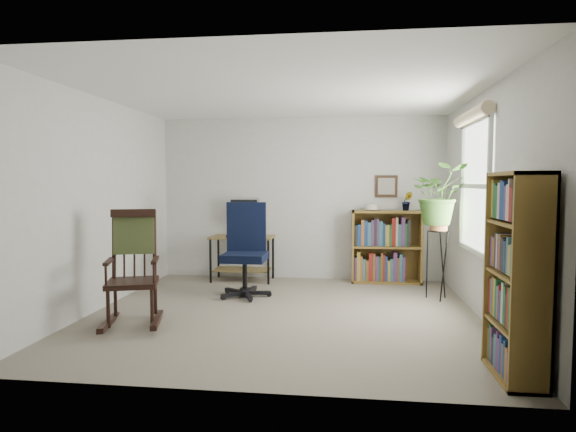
# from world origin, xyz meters

# --- Properties ---
(floor) EXTENTS (4.20, 4.00, 0.00)m
(floor) POSITION_xyz_m (0.00, 0.00, 0.00)
(floor) COLOR gray
(floor) RESTS_ON ground
(ceiling) EXTENTS (4.20, 4.00, 0.00)m
(ceiling) POSITION_xyz_m (0.00, 0.00, 2.40)
(ceiling) COLOR white
(ceiling) RESTS_ON ground
(wall_back) EXTENTS (4.20, 0.00, 2.40)m
(wall_back) POSITION_xyz_m (0.00, 2.00, 1.20)
(wall_back) COLOR silver
(wall_back) RESTS_ON ground
(wall_front) EXTENTS (4.20, 0.00, 2.40)m
(wall_front) POSITION_xyz_m (0.00, -2.00, 1.20)
(wall_front) COLOR silver
(wall_front) RESTS_ON ground
(wall_left) EXTENTS (0.00, 4.00, 2.40)m
(wall_left) POSITION_xyz_m (-2.10, 0.00, 1.20)
(wall_left) COLOR silver
(wall_left) RESTS_ON ground
(wall_right) EXTENTS (0.00, 4.00, 2.40)m
(wall_right) POSITION_xyz_m (2.10, 0.00, 1.20)
(wall_right) COLOR silver
(wall_right) RESTS_ON ground
(window) EXTENTS (0.12, 1.20, 1.50)m
(window) POSITION_xyz_m (2.06, 0.30, 1.40)
(window) COLOR silver
(window) RESTS_ON wall_right
(desk) EXTENTS (0.91, 0.50, 0.66)m
(desk) POSITION_xyz_m (-0.83, 1.70, 0.33)
(desk) COLOR olive
(desk) RESTS_ON floor
(monitor) EXTENTS (0.46, 0.16, 0.56)m
(monitor) POSITION_xyz_m (-0.83, 1.84, 0.94)
(monitor) COLOR silver
(monitor) RESTS_ON desk
(keyboard) EXTENTS (0.40, 0.15, 0.02)m
(keyboard) POSITION_xyz_m (-0.83, 1.58, 0.67)
(keyboard) COLOR black
(keyboard) RESTS_ON desk
(office_chair) EXTENTS (0.72, 0.72, 1.21)m
(office_chair) POSITION_xyz_m (-0.59, 0.73, 0.60)
(office_chair) COLOR black
(office_chair) RESTS_ON floor
(rocking_chair) EXTENTS (0.90, 1.16, 1.18)m
(rocking_chair) POSITION_xyz_m (-1.46, -0.59, 0.59)
(rocking_chair) COLOR black
(rocking_chair) RESTS_ON floor
(low_bookshelf) EXTENTS (0.99, 0.33, 1.04)m
(low_bookshelf) POSITION_xyz_m (1.25, 1.82, 0.52)
(low_bookshelf) COLOR olive
(low_bookshelf) RESTS_ON floor
(tall_bookshelf) EXTENTS (0.28, 0.66, 1.52)m
(tall_bookshelf) POSITION_xyz_m (1.92, -1.50, 0.76)
(tall_bookshelf) COLOR olive
(tall_bookshelf) RESTS_ON floor
(plant_stand) EXTENTS (0.36, 0.36, 1.00)m
(plant_stand) POSITION_xyz_m (1.80, 0.89, 0.50)
(plant_stand) COLOR black
(plant_stand) RESTS_ON floor
(spider_plant) EXTENTS (1.69, 1.88, 1.47)m
(spider_plant) POSITION_xyz_m (1.80, 0.89, 1.65)
(spider_plant) COLOR #3D6D26
(spider_plant) RESTS_ON plant_stand
(potted_plant_small) EXTENTS (0.13, 0.24, 0.11)m
(potted_plant_small) POSITION_xyz_m (1.53, 1.83, 1.10)
(potted_plant_small) COLOR #3D6D26
(potted_plant_small) RESTS_ON low_bookshelf
(framed_picture) EXTENTS (0.32, 0.04, 0.32)m
(framed_picture) POSITION_xyz_m (1.25, 1.97, 1.39)
(framed_picture) COLOR black
(framed_picture) RESTS_ON wall_back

